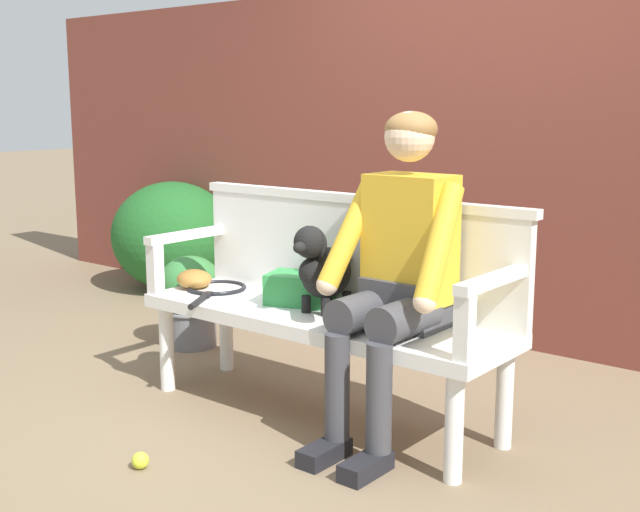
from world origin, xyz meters
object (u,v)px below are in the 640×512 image
at_px(person_seated, 398,264).
at_px(tennis_racket, 215,289).
at_px(garden_bench, 320,326).
at_px(dog_on_bench, 322,268).
at_px(tennis_ball, 140,460).
at_px(sports_bag, 299,288).
at_px(potted_plant, 191,297).
at_px(baseball_glove, 194,279).

relative_size(person_seated, tennis_racket, 2.39).
bearing_deg(garden_bench, tennis_racket, 179.90).
bearing_deg(dog_on_bench, garden_bench, -108.27).
relative_size(garden_bench, tennis_ball, 26.48).
bearing_deg(person_seated, sports_bag, 172.09).
xyz_separation_m(garden_bench, sports_bag, (-0.17, 0.06, 0.13)).
distance_m(garden_bench, tennis_racket, 0.66).
bearing_deg(dog_on_bench, potted_plant, 163.84).
xyz_separation_m(person_seated, dog_on_bench, (-0.41, 0.03, -0.07)).
bearing_deg(tennis_racket, garden_bench, -0.10).
bearing_deg(potted_plant, dog_on_bench, -16.16).
bearing_deg(potted_plant, person_seated, -13.25).
height_order(person_seated, tennis_ball, person_seated).
xyz_separation_m(tennis_racket, baseball_glove, (-0.13, -0.02, 0.04)).
bearing_deg(person_seated, potted_plant, 166.75).
height_order(dog_on_bench, tennis_ball, dog_on_bench).
height_order(sports_bag, potted_plant, sports_bag).
distance_m(baseball_glove, sports_bag, 0.62).
xyz_separation_m(sports_bag, tennis_ball, (-0.02, -0.92, -0.52)).
distance_m(person_seated, tennis_racket, 1.10).
bearing_deg(potted_plant, tennis_ball, -49.18).
relative_size(tennis_racket, sports_bag, 2.02).
bearing_deg(potted_plant, garden_bench, -16.67).
relative_size(sports_bag, tennis_ball, 4.24).
distance_m(garden_bench, tennis_ball, 0.96).
height_order(dog_on_bench, potted_plant, dog_on_bench).
xyz_separation_m(person_seated, tennis_ball, (-0.61, -0.84, -0.71)).
relative_size(tennis_racket, tennis_ball, 8.56).
relative_size(dog_on_bench, potted_plant, 0.75).
bearing_deg(sports_bag, tennis_ball, -91.20).
bearing_deg(tennis_ball, potted_plant, 130.82).
bearing_deg(potted_plant, tennis_racket, -32.06).
relative_size(person_seated, tennis_ball, 20.43).
xyz_separation_m(sports_bag, potted_plant, (-1.08, 0.31, -0.26)).
height_order(person_seated, potted_plant, person_seated).
relative_size(garden_bench, sports_bag, 6.24).
xyz_separation_m(person_seated, potted_plant, (-1.67, 0.39, -0.46)).
height_order(garden_bench, sports_bag, sports_bag).
bearing_deg(baseball_glove, tennis_ball, -23.04).
distance_m(baseball_glove, potted_plant, 0.66).
height_order(person_seated, tennis_racket, person_seated).
bearing_deg(tennis_ball, dog_on_bench, 77.29).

